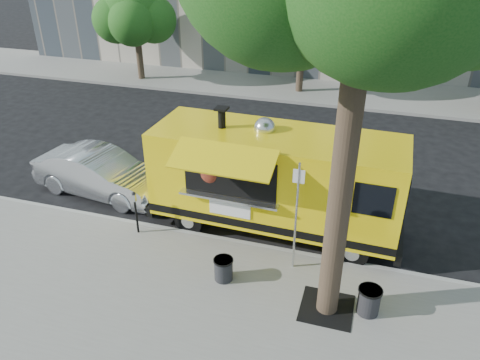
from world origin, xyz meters
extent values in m
plane|color=black|center=(0.00, 0.00, 0.00)|extent=(120.00, 120.00, 0.00)
cube|color=gray|center=(0.00, -4.00, 0.07)|extent=(60.00, 6.00, 0.15)
cube|color=#999993|center=(0.00, -0.93, 0.07)|extent=(60.00, 0.14, 0.16)
cube|color=gray|center=(0.00, 13.50, 0.07)|extent=(60.00, 5.00, 0.15)
cylinder|color=#33261C|center=(2.60, -2.80, 3.40)|extent=(0.48, 0.48, 6.50)
cube|color=black|center=(2.60, -2.80, 0.15)|extent=(1.20, 1.20, 0.02)
cylinder|color=#33261C|center=(-10.00, 12.30, 1.45)|extent=(0.36, 0.36, 2.60)
sphere|color=#185015|center=(-10.00, 12.30, 3.79)|extent=(3.42, 3.42, 3.42)
cylinder|color=#33261C|center=(-1.00, 12.70, 1.45)|extent=(0.36, 0.36, 2.60)
sphere|color=#185015|center=(-1.00, 12.70, 3.85)|extent=(3.60, 3.60, 3.60)
cylinder|color=silver|center=(1.55, -1.55, 1.65)|extent=(0.06, 0.06, 3.00)
cube|color=white|center=(1.55, -1.55, 2.80)|extent=(0.28, 0.02, 0.35)
cylinder|color=black|center=(-3.00, -1.35, 0.68)|extent=(0.06, 0.06, 1.05)
cube|color=silver|center=(-3.00, -1.35, 1.30)|extent=(0.10, 0.08, 0.22)
sphere|color=black|center=(-3.00, -1.35, 1.43)|extent=(0.11, 0.11, 0.11)
cube|color=yellow|center=(0.63, 0.20, 1.77)|extent=(6.92, 2.51, 2.48)
cube|color=black|center=(0.63, 0.20, 0.76)|extent=(6.94, 2.53, 0.23)
cube|color=black|center=(4.14, 0.10, 0.47)|extent=(0.24, 2.21, 0.32)
cube|color=black|center=(-2.88, 0.30, 0.47)|extent=(0.24, 2.21, 0.32)
cube|color=black|center=(4.08, 0.11, 2.16)|extent=(0.10, 1.86, 1.00)
cylinder|color=black|center=(2.98, -0.83, 0.42)|extent=(0.85, 0.32, 0.84)
cylinder|color=black|center=(3.03, 1.11, 0.42)|extent=(0.85, 0.32, 0.84)
cylinder|color=black|center=(-1.66, -0.71, 0.42)|extent=(0.85, 0.32, 0.84)
cylinder|color=black|center=(-1.61, 1.23, 0.42)|extent=(0.85, 0.32, 0.84)
cube|color=black|center=(-0.35, -0.87, 2.16)|extent=(2.54, 0.25, 1.11)
cube|color=silver|center=(-0.35, -1.03, 1.57)|extent=(2.74, 0.42, 0.06)
cube|color=yellow|center=(-0.36, -1.42, 2.91)|extent=(2.66, 1.07, 0.44)
cube|color=white|center=(-0.35, -0.95, 1.24)|extent=(1.16, 0.07, 0.53)
cylinder|color=black|center=(-0.95, 0.24, 3.27)|extent=(0.21, 0.21, 0.58)
sphere|color=silver|center=(0.21, 0.42, 3.06)|extent=(0.59, 0.59, 0.59)
sphere|color=brown|center=(-0.92, -0.57, 2.11)|extent=(0.89, 0.89, 0.89)
cylinder|color=#FF590C|center=(-0.93, -0.80, 1.98)|extent=(0.36, 0.14, 0.36)
imported|color=silver|center=(-5.30, 0.53, 0.75)|extent=(4.73, 2.17, 1.50)
cylinder|color=#232325|center=(-0.01, -2.53, 0.45)|extent=(0.46, 0.46, 0.60)
cylinder|color=black|center=(-0.01, -2.53, 0.73)|extent=(0.50, 0.50, 0.04)
cylinder|color=black|center=(3.50, -2.64, 0.48)|extent=(0.51, 0.51, 0.66)
cylinder|color=black|center=(3.50, -2.64, 0.79)|extent=(0.55, 0.55, 0.04)
camera|label=1|loc=(3.04, -11.04, 7.97)|focal=35.00mm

